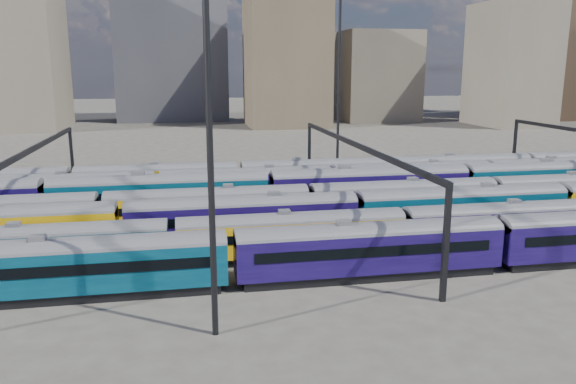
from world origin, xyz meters
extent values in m
plane|color=#47423C|center=(0.00, 0.00, 0.00)|extent=(500.00, 500.00, 0.00)
cube|color=black|center=(-13.55, -15.00, 0.34)|extent=(18.57, 2.41, 0.68)
cube|color=#043348|center=(-13.55, -15.00, 2.10)|extent=(19.55, 2.83, 2.83)
cylinder|color=#4C4C51|center=(-13.55, -15.00, 3.52)|extent=(19.55, 2.83, 2.83)
cube|color=black|center=(-13.55, -16.44, 2.44)|extent=(17.20, 0.06, 0.73)
cube|color=black|center=(-13.55, -13.56, 2.44)|extent=(17.20, 0.06, 0.73)
cube|color=slate|center=(-13.55, -15.00, 4.27)|extent=(0.98, 0.88, 0.34)
cube|color=black|center=(6.59, -15.00, 0.34)|extent=(18.57, 2.41, 0.68)
cube|color=#11083B|center=(6.59, -15.00, 2.10)|extent=(19.55, 2.83, 2.83)
cylinder|color=#4C4C51|center=(6.59, -15.00, 3.52)|extent=(19.55, 2.83, 2.83)
cube|color=black|center=(6.59, -16.44, 2.44)|extent=(17.20, 0.06, 0.73)
cube|color=black|center=(6.59, -13.56, 2.44)|extent=(17.20, 0.06, 0.73)
cube|color=slate|center=(6.59, -15.00, 4.27)|extent=(0.98, 0.88, 0.34)
cube|color=black|center=(-16.91, -10.00, 0.32)|extent=(17.21, 2.23, 0.63)
cube|color=#043348|center=(-16.91, -10.00, 1.95)|extent=(18.12, 2.63, 2.63)
cylinder|color=#4C4C51|center=(-16.91, -10.00, 3.26)|extent=(18.12, 2.63, 2.63)
cube|color=black|center=(-16.91, -11.33, 2.26)|extent=(15.94, 0.06, 0.68)
cube|color=black|center=(-16.91, -8.67, 2.26)|extent=(15.94, 0.06, 0.68)
cube|color=slate|center=(-16.91, -10.00, 3.96)|extent=(0.91, 0.82, 0.32)
cube|color=black|center=(1.81, -10.00, 0.32)|extent=(17.21, 2.23, 0.63)
cube|color=#CB9108|center=(1.81, -10.00, 1.95)|extent=(18.12, 2.63, 2.63)
cylinder|color=#4C4C51|center=(1.81, -10.00, 3.26)|extent=(18.12, 2.63, 2.63)
cube|color=black|center=(1.81, -11.33, 2.26)|extent=(15.94, 0.06, 0.68)
cube|color=black|center=(1.81, -8.67, 2.26)|extent=(15.94, 0.06, 0.68)
cube|color=slate|center=(1.81, -10.00, 3.96)|extent=(0.91, 0.82, 0.32)
cube|color=black|center=(20.53, -10.00, 0.32)|extent=(17.21, 2.23, 0.63)
cube|color=#11083B|center=(20.53, -10.00, 1.95)|extent=(18.12, 2.63, 2.63)
cylinder|color=#4C4C51|center=(20.53, -10.00, 3.26)|extent=(18.12, 2.63, 2.63)
cube|color=black|center=(20.53, -11.33, 2.26)|extent=(15.94, 0.06, 0.68)
cube|color=black|center=(20.53, -8.67, 2.26)|extent=(15.94, 0.06, 0.68)
cube|color=slate|center=(20.53, -10.00, 3.96)|extent=(0.91, 0.82, 0.32)
cube|color=black|center=(-1.55, -5.00, 0.35)|extent=(18.93, 2.46, 0.70)
cube|color=#11083B|center=(-1.55, -5.00, 2.14)|extent=(19.92, 2.89, 2.89)
cylinder|color=#4C4C51|center=(-1.55, -5.00, 3.59)|extent=(19.92, 2.89, 2.89)
cube|color=black|center=(-1.55, -6.46, 2.49)|extent=(17.53, 0.06, 0.75)
cube|color=black|center=(-1.55, -3.54, 2.49)|extent=(17.53, 0.06, 0.75)
cube|color=slate|center=(-1.55, -5.00, 4.36)|extent=(1.00, 0.90, 0.35)
cube|color=black|center=(18.98, -5.00, 0.35)|extent=(18.93, 2.46, 0.70)
cube|color=#043348|center=(18.98, -5.00, 2.14)|extent=(19.92, 2.89, 2.89)
cylinder|color=#4C4C51|center=(18.98, -5.00, 3.59)|extent=(19.92, 2.89, 2.89)
cube|color=black|center=(18.98, -6.46, 2.49)|extent=(17.53, 0.06, 0.75)
cube|color=black|center=(18.98, -3.54, 2.49)|extent=(17.53, 0.06, 0.75)
cube|color=slate|center=(18.98, -5.00, 4.36)|extent=(1.00, 0.90, 0.35)
cube|color=black|center=(-4.31, 0.00, 0.33)|extent=(18.02, 2.34, 0.66)
cube|color=#CB9108|center=(-4.31, 0.00, 2.04)|extent=(18.97, 2.75, 2.75)
cylinder|color=#4C4C51|center=(-4.31, 0.00, 3.41)|extent=(18.97, 2.75, 2.75)
cube|color=black|center=(-4.31, -1.40, 2.37)|extent=(16.69, 0.06, 0.71)
cube|color=black|center=(-4.31, 1.40, 2.37)|extent=(16.69, 0.06, 0.71)
cube|color=slate|center=(-4.31, 0.00, 4.15)|extent=(0.95, 0.85, 0.33)
cube|color=black|center=(15.26, 0.00, 0.33)|extent=(18.02, 2.34, 0.66)
cube|color=#11083B|center=(15.26, 0.00, 2.04)|extent=(18.97, 2.75, 2.75)
cylinder|color=#4C4C51|center=(15.26, 0.00, 3.41)|extent=(18.97, 2.75, 2.75)
cube|color=black|center=(15.26, -1.40, 2.37)|extent=(16.69, 0.06, 0.71)
cube|color=black|center=(15.26, 1.40, 2.37)|extent=(16.69, 0.06, 0.71)
cube|color=slate|center=(15.26, 0.00, 4.15)|extent=(0.95, 0.85, 0.33)
cube|color=black|center=(34.83, 0.00, 0.33)|extent=(18.02, 2.34, 0.66)
cube|color=#CB9108|center=(34.83, 0.00, 2.04)|extent=(18.97, 2.75, 2.75)
cube|color=black|center=(34.83, 1.40, 2.37)|extent=(16.69, 0.06, 0.71)
cube|color=black|center=(-8.85, 5.00, 0.38)|extent=(20.53, 2.66, 0.76)
cube|color=#043348|center=(-8.85, 5.00, 2.32)|extent=(21.61, 3.13, 3.13)
cylinder|color=#4C4C51|center=(-8.85, 5.00, 3.89)|extent=(21.61, 3.13, 3.13)
cube|color=black|center=(-8.85, 3.41, 2.70)|extent=(19.02, 0.06, 0.81)
cube|color=black|center=(-8.85, 6.59, 2.70)|extent=(19.02, 0.06, 0.81)
cube|color=slate|center=(-8.85, 5.00, 4.73)|extent=(1.08, 0.97, 0.38)
cube|color=black|center=(13.36, 5.00, 0.38)|extent=(20.53, 2.66, 0.76)
cube|color=#11083B|center=(13.36, 5.00, 2.32)|extent=(21.61, 3.13, 3.13)
cylinder|color=#4C4C51|center=(13.36, 5.00, 3.89)|extent=(21.61, 3.13, 3.13)
cube|color=black|center=(13.36, 3.41, 2.70)|extent=(19.02, 0.06, 0.81)
cube|color=black|center=(13.36, 6.59, 2.70)|extent=(19.02, 0.06, 0.81)
cube|color=slate|center=(13.36, 5.00, 4.73)|extent=(1.08, 0.97, 0.38)
cube|color=black|center=(35.57, 5.00, 0.38)|extent=(20.53, 2.66, 0.76)
cube|color=#043348|center=(35.57, 5.00, 2.32)|extent=(21.61, 3.13, 3.13)
cylinder|color=#4C4C51|center=(35.57, 5.00, 3.89)|extent=(21.61, 3.13, 3.13)
cube|color=black|center=(35.57, 3.41, 2.70)|extent=(19.02, 0.06, 0.81)
cube|color=black|center=(35.57, 6.59, 2.70)|extent=(19.02, 0.06, 0.81)
cube|color=slate|center=(35.57, 5.00, 4.73)|extent=(1.08, 0.97, 0.38)
cube|color=black|center=(-19.28, 10.00, 0.34)|extent=(18.21, 2.36, 0.67)
cube|color=#043348|center=(-19.28, 10.00, 2.06)|extent=(19.17, 2.78, 2.78)
cylinder|color=#4C4C51|center=(-19.28, 10.00, 3.45)|extent=(19.17, 2.78, 2.78)
cube|color=black|center=(-19.28, 8.59, 2.39)|extent=(16.87, 0.06, 0.72)
cube|color=black|center=(-19.28, 11.41, 2.39)|extent=(16.87, 0.06, 0.72)
cube|color=slate|center=(-19.28, 10.00, 4.19)|extent=(0.96, 0.86, 0.34)
cube|color=black|center=(0.49, 10.00, 0.34)|extent=(18.21, 2.36, 0.67)
cube|color=#11083B|center=(0.49, 10.00, 2.06)|extent=(19.17, 2.78, 2.78)
cylinder|color=#4C4C51|center=(0.49, 10.00, 3.45)|extent=(19.17, 2.78, 2.78)
cube|color=black|center=(0.49, 8.59, 2.39)|extent=(16.87, 0.06, 0.72)
cube|color=black|center=(0.49, 11.41, 2.39)|extent=(16.87, 0.06, 0.72)
cube|color=slate|center=(0.49, 10.00, 4.19)|extent=(0.96, 0.86, 0.34)
cube|color=black|center=(20.25, 10.00, 0.34)|extent=(18.21, 2.36, 0.67)
cube|color=#043348|center=(20.25, 10.00, 2.06)|extent=(19.17, 2.78, 2.78)
cylinder|color=#4C4C51|center=(20.25, 10.00, 3.45)|extent=(19.17, 2.78, 2.78)
cube|color=black|center=(20.25, 8.59, 2.39)|extent=(16.87, 0.06, 0.72)
cube|color=black|center=(20.25, 11.41, 2.39)|extent=(16.87, 0.06, 0.72)
cube|color=slate|center=(20.25, 10.00, 4.19)|extent=(0.96, 0.86, 0.34)
cube|color=black|center=(40.02, 10.00, 0.34)|extent=(18.21, 2.36, 0.67)
cube|color=#CB9108|center=(40.02, 10.00, 2.06)|extent=(19.17, 2.78, 2.78)
cylinder|color=#4C4C51|center=(40.02, 10.00, 3.45)|extent=(19.17, 2.78, 2.78)
cube|color=black|center=(40.02, 8.59, 2.39)|extent=(16.87, 0.06, 0.72)
cube|color=black|center=(40.02, 11.41, 2.39)|extent=(16.87, 0.06, 0.72)
cube|color=slate|center=(40.02, 10.00, 4.19)|extent=(0.96, 0.86, 0.34)
cube|color=black|center=(-9.58, 15.00, 0.33)|extent=(17.83, 2.31, 0.66)
cube|color=#CB9108|center=(-9.58, 15.00, 2.02)|extent=(18.77, 2.72, 2.72)
cylinder|color=#4C4C51|center=(-9.58, 15.00, 3.38)|extent=(18.77, 2.72, 2.72)
cube|color=black|center=(-9.58, 13.62, 2.34)|extent=(16.52, 0.06, 0.70)
cube|color=black|center=(-9.58, 16.38, 2.34)|extent=(16.52, 0.06, 0.70)
cube|color=slate|center=(-9.58, 15.00, 4.10)|extent=(0.94, 0.84, 0.33)
cube|color=black|center=(9.79, 15.00, 0.33)|extent=(17.83, 2.31, 0.66)
cube|color=#11083B|center=(9.79, 15.00, 2.02)|extent=(18.77, 2.72, 2.72)
cylinder|color=#4C4C51|center=(9.79, 15.00, 3.38)|extent=(18.77, 2.72, 2.72)
cube|color=black|center=(9.79, 13.62, 2.34)|extent=(16.52, 0.06, 0.70)
cube|color=black|center=(9.79, 16.38, 2.34)|extent=(16.52, 0.06, 0.70)
cube|color=slate|center=(9.79, 15.00, 4.10)|extent=(0.94, 0.84, 0.33)
cube|color=black|center=(29.15, 15.00, 0.33)|extent=(17.83, 2.31, 0.66)
cube|color=#11083B|center=(29.15, 15.00, 2.02)|extent=(18.77, 2.72, 2.72)
cylinder|color=#4C4C51|center=(29.15, 15.00, 3.38)|extent=(18.77, 2.72, 2.72)
cube|color=black|center=(29.15, 13.62, 2.34)|extent=(16.52, 0.06, 0.70)
cube|color=black|center=(29.15, 16.38, 2.34)|extent=(16.52, 0.06, 0.70)
cube|color=slate|center=(29.15, 15.00, 4.10)|extent=(0.94, 0.84, 0.33)
cube|color=black|center=(-20.00, 20.00, 4.00)|extent=(0.35, 0.35, 8.00)
cube|color=black|center=(-20.00, 0.00, 7.80)|extent=(0.30, 40.00, 0.45)
cube|color=black|center=(10.00, -20.00, 4.00)|extent=(0.35, 0.35, 8.00)
cube|color=black|center=(10.00, 20.00, 4.00)|extent=(0.35, 0.35, 8.00)
cube|color=black|center=(10.00, 0.00, 7.80)|extent=(0.30, 40.00, 0.45)
cube|color=black|center=(40.00, 20.00, 4.00)|extent=(0.35, 0.35, 8.00)
cylinder|color=black|center=(-5.00, -22.00, 12.50)|extent=(0.36, 0.36, 25.00)
cylinder|color=black|center=(15.00, 24.00, 12.50)|extent=(0.36, 0.36, 25.00)
cube|color=#38383F|center=(-8.81, 123.01, 17.41)|extent=(31.45, 23.82, 34.83)
cube|color=brown|center=(20.99, 97.07, 16.99)|extent=(20.53, 21.40, 33.97)
cube|color=#665B4C|center=(50.05, 108.48, 12.82)|extent=(21.40, 20.66, 25.64)
cube|color=#665B4C|center=(80.21, 87.38, 16.07)|extent=(16.30, 22.06, 32.15)
cube|color=#332319|center=(108.76, 108.14, 24.11)|extent=(20.77, 27.95, 48.23)
camera|label=1|loc=(-6.37, -52.13, 14.98)|focal=35.00mm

